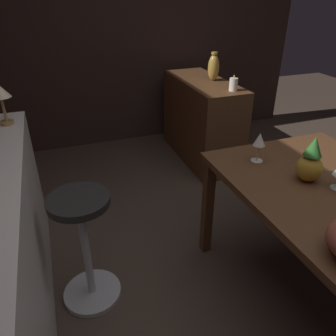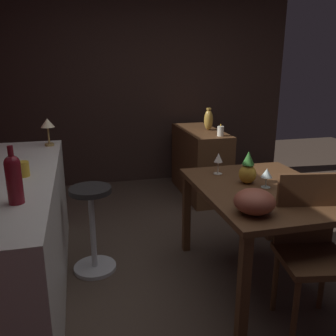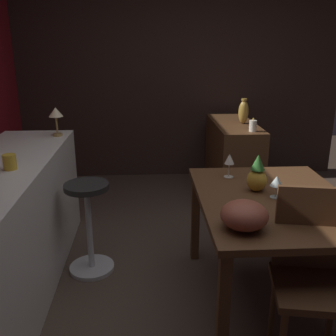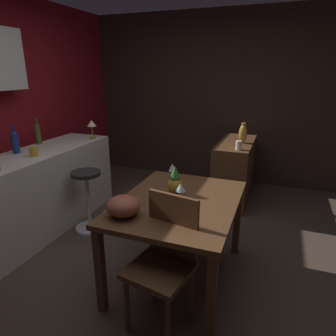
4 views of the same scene
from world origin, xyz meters
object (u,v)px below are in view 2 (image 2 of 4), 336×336
object	(u,v)px
wine_glass_left	(267,174)
wine_glass_right	(218,159)
fruit_bowl	(254,201)
wine_bottle_ruby	(14,177)
pineapple_centerpiece	(248,170)
pillar_candle_tall	(221,131)
bar_stool	(93,227)
sideboard_cabinet	(200,162)
vase_brass	(209,120)
cup_mustard	(23,169)
dining_table	(264,199)
chair_near_window	(310,246)
counter_lamp	(48,126)

from	to	relation	value
wine_glass_left	wine_glass_right	distance (m)	0.44
fruit_bowl	wine_bottle_ruby	world-z (taller)	wine_bottle_ruby
wine_glass_right	pineapple_centerpiece	distance (m)	0.30
fruit_bowl	wine_bottle_ruby	xyz separation A→B (m)	(0.08, 1.31, 0.23)
wine_bottle_ruby	pillar_candle_tall	world-z (taller)	wine_bottle_ruby
bar_stool	wine_bottle_ruby	size ratio (longest dim) A/B	2.29
sideboard_cabinet	vase_brass	xyz separation A→B (m)	(-0.04, -0.08, 0.54)
cup_mustard	wine_glass_left	bearing A→B (deg)	-95.78
dining_table	wine_bottle_ruby	xyz separation A→B (m)	(-0.31, 1.60, 0.39)
pineapple_centerpiece	pillar_candle_tall	distance (m)	1.40
wine_glass_right	pillar_candle_tall	distance (m)	1.18
sideboard_cabinet	cup_mustard	world-z (taller)	cup_mustard
fruit_bowl	pillar_candle_tall	world-z (taller)	pillar_candle_tall
vase_brass	sideboard_cabinet	bearing A→B (deg)	66.56
bar_stool	wine_bottle_ruby	world-z (taller)	wine_bottle_ruby
wine_glass_right	pillar_candle_tall	xyz separation A→B (m)	(1.08, -0.46, 0.01)
wine_glass_right	wine_bottle_ruby	distance (m)	1.58
wine_glass_left	wine_glass_right	bearing A→B (deg)	28.37
chair_near_window	wine_glass_right	xyz separation A→B (m)	(0.88, 0.26, 0.35)
dining_table	wine_glass_left	size ratio (longest dim) A/B	8.71
wine_glass_left	vase_brass	xyz separation A→B (m)	(1.86, -0.24, 0.10)
pineapple_centerpiece	cup_mustard	distance (m)	1.55
fruit_bowl	vase_brass	bearing A→B (deg)	-13.52
sideboard_cabinet	pineapple_centerpiece	size ratio (longest dim) A/B	4.52
sideboard_cabinet	counter_lamp	xyz separation A→B (m)	(-0.84, 1.70, 0.67)
wine_glass_right	vase_brass	bearing A→B (deg)	-17.28
fruit_bowl	counter_lamp	distance (m)	1.93
cup_mustard	vase_brass	world-z (taller)	vase_brass
chair_near_window	pillar_candle_tall	distance (m)	2.00
bar_stool	fruit_bowl	xyz separation A→B (m)	(-0.83, -0.92, 0.44)
wine_glass_left	wine_glass_right	world-z (taller)	wine_glass_right
bar_stool	cup_mustard	world-z (taller)	cup_mustard
bar_stool	cup_mustard	xyz separation A→B (m)	(-0.26, 0.42, 0.58)
wine_glass_right	pillar_candle_tall	bearing A→B (deg)	-22.93
wine_glass_right	vase_brass	xyz separation A→B (m)	(1.47, -0.46, 0.08)
wine_bottle_ruby	vase_brass	distance (m)	2.86
wine_glass_left	pillar_candle_tall	size ratio (longest dim) A/B	1.03
dining_table	sideboard_cabinet	size ratio (longest dim) A/B	1.11
wine_glass_right	vase_brass	world-z (taller)	vase_brass
wine_glass_left	cup_mustard	world-z (taller)	cup_mustard
wine_glass_right	counter_lamp	xyz separation A→B (m)	(0.66, 1.32, 0.21)
wine_bottle_ruby	chair_near_window	bearing A→B (deg)	-95.79
cup_mustard	counter_lamp	bearing A→B (deg)	-6.67
dining_table	bar_stool	distance (m)	1.32
wine_glass_left	chair_near_window	bearing A→B (deg)	-173.74
pineapple_centerpiece	pillar_candle_tall	world-z (taller)	pineapple_centerpiece
bar_stool	counter_lamp	size ratio (longest dim) A/B	2.90
dining_table	wine_glass_left	bearing A→B (deg)	-47.16
bar_stool	vase_brass	size ratio (longest dim) A/B	2.62
bar_stool	fruit_bowl	size ratio (longest dim) A/B	2.84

